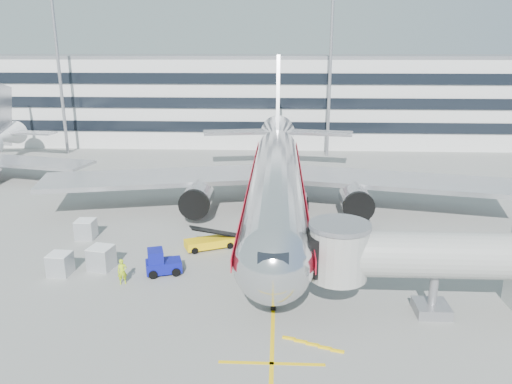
{
  "coord_description": "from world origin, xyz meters",
  "views": [
    {
      "loc": [
        0.27,
        -38.11,
        17.05
      ],
      "look_at": [
        -1.86,
        6.56,
        4.0
      ],
      "focal_mm": 35.0,
      "sensor_mm": 36.0,
      "label": 1
    }
  ],
  "objects_px": {
    "main_jet": "(276,176)",
    "baggage_tug": "(161,263)",
    "cargo_container_front": "(60,264)",
    "cargo_container_left": "(101,258)",
    "belt_loader": "(210,242)",
    "ramp_worker": "(122,272)",
    "cargo_container_right": "(86,229)"
  },
  "relations": [
    {
      "from": "cargo_container_right",
      "to": "ramp_worker",
      "type": "relative_size",
      "value": 0.9
    },
    {
      "from": "belt_loader",
      "to": "cargo_container_front",
      "type": "relative_size",
      "value": 2.7
    },
    {
      "from": "cargo_container_left",
      "to": "cargo_container_front",
      "type": "height_order",
      "value": "cargo_container_left"
    },
    {
      "from": "cargo_container_right",
      "to": "cargo_container_left",
      "type": "bearing_deg",
      "value": -60.05
    },
    {
      "from": "belt_loader",
      "to": "ramp_worker",
      "type": "relative_size",
      "value": 2.37
    },
    {
      "from": "belt_loader",
      "to": "baggage_tug",
      "type": "height_order",
      "value": "belt_loader"
    },
    {
      "from": "main_jet",
      "to": "baggage_tug",
      "type": "height_order",
      "value": "main_jet"
    },
    {
      "from": "main_jet",
      "to": "belt_loader",
      "type": "relative_size",
      "value": 10.99
    },
    {
      "from": "cargo_container_left",
      "to": "ramp_worker",
      "type": "height_order",
      "value": "ramp_worker"
    },
    {
      "from": "ramp_worker",
      "to": "cargo_container_front",
      "type": "bearing_deg",
      "value": 145.15
    },
    {
      "from": "baggage_tug",
      "to": "cargo_container_front",
      "type": "bearing_deg",
      "value": -176.7
    },
    {
      "from": "main_jet",
      "to": "cargo_container_front",
      "type": "bearing_deg",
      "value": -137.85
    },
    {
      "from": "cargo_container_front",
      "to": "ramp_worker",
      "type": "relative_size",
      "value": 0.88
    },
    {
      "from": "cargo_container_front",
      "to": "cargo_container_left",
      "type": "bearing_deg",
      "value": 21.89
    },
    {
      "from": "baggage_tug",
      "to": "cargo_container_right",
      "type": "height_order",
      "value": "baggage_tug"
    },
    {
      "from": "main_jet",
      "to": "baggage_tug",
      "type": "bearing_deg",
      "value": -121.07
    },
    {
      "from": "cargo_container_front",
      "to": "belt_loader",
      "type": "bearing_deg",
      "value": 27.67
    },
    {
      "from": "cargo_container_right",
      "to": "main_jet",
      "type": "bearing_deg",
      "value": 23.06
    },
    {
      "from": "baggage_tug",
      "to": "cargo_container_left",
      "type": "relative_size",
      "value": 1.5
    },
    {
      "from": "cargo_container_right",
      "to": "ramp_worker",
      "type": "height_order",
      "value": "ramp_worker"
    },
    {
      "from": "baggage_tug",
      "to": "cargo_container_front",
      "type": "relative_size",
      "value": 1.78
    },
    {
      "from": "main_jet",
      "to": "cargo_container_left",
      "type": "xyz_separation_m",
      "value": [
        -13.77,
        -13.9,
        -3.31
      ]
    },
    {
      "from": "cargo_container_left",
      "to": "cargo_container_right",
      "type": "height_order",
      "value": "cargo_container_left"
    },
    {
      "from": "cargo_container_right",
      "to": "ramp_worker",
      "type": "bearing_deg",
      "value": -55.42
    },
    {
      "from": "cargo_container_right",
      "to": "ramp_worker",
      "type": "xyz_separation_m",
      "value": [
        6.2,
        -8.99,
        0.09
      ]
    },
    {
      "from": "cargo_container_left",
      "to": "cargo_container_front",
      "type": "relative_size",
      "value": 1.18
    },
    {
      "from": "main_jet",
      "to": "belt_loader",
      "type": "xyz_separation_m",
      "value": [
        -5.7,
        -9.32,
        -3.61
      ]
    },
    {
      "from": "main_jet",
      "to": "cargo_container_right",
      "type": "bearing_deg",
      "value": -156.94
    },
    {
      "from": "belt_loader",
      "to": "main_jet",
      "type": "bearing_deg",
      "value": 58.55
    },
    {
      "from": "baggage_tug",
      "to": "cargo_container_left",
      "type": "height_order",
      "value": "baggage_tug"
    },
    {
      "from": "baggage_tug",
      "to": "main_jet",
      "type": "bearing_deg",
      "value": 58.93
    },
    {
      "from": "ramp_worker",
      "to": "baggage_tug",
      "type": "bearing_deg",
      "value": 16.08
    }
  ]
}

